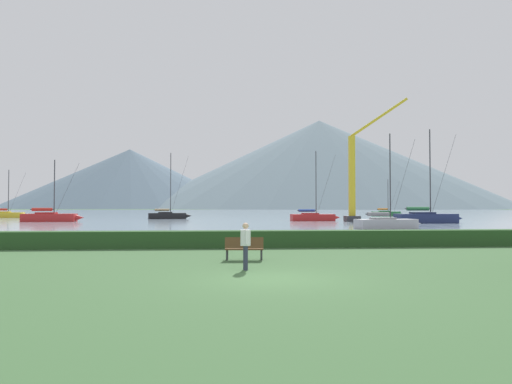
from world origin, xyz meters
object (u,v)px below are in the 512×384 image
Objects in this scene: sailboat_slip_0 at (313,217)px; sailboat_slip_5 at (427,217)px; sailboat_slip_2 at (6,214)px; sailboat_slip_1 at (387,223)px; sailboat_slip_3 at (168,215)px; person_seated_viewer at (246,242)px; sailboat_slip_4 at (386,213)px; dock_crane at (355,181)px; sailboat_slip_8 at (50,217)px; park_bench_near_path at (244,247)px.

sailboat_slip_5 is at bearing -39.51° from sailboat_slip_0.
sailboat_slip_1 is at bearing -44.34° from sailboat_slip_2.
sailboat_slip_0 is at bearing -36.58° from sailboat_slip_3.
sailboat_slip_2 is at bearing 130.85° from sailboat_slip_1.
sailboat_slip_3 is (31.01, -9.50, 0.02)m from sailboat_slip_2.
sailboat_slip_0 is 6.28× the size of person_seated_viewer.
sailboat_slip_5 reaches higher than sailboat_slip_0.
dock_crane is (-17.76, -36.33, 5.23)m from sailboat_slip_4.
sailboat_slip_4 is at bearing 75.09° from sailboat_slip_5.
dock_crane is (-7.37, 7.10, 5.07)m from sailboat_slip_5.
sailboat_slip_0 is 1.18× the size of sailboat_slip_8.
sailboat_slip_1 reaches higher than sailboat_slip_2.
sailboat_slip_0 is at bearing 154.52° from dock_crane.
park_bench_near_path is at bearing -67.05° from sailboat_slip_8.
sailboat_slip_3 is 19.90m from sailboat_slip_8.
sailboat_slip_4 is at bearing 63.94° from dock_crane.
sailboat_slip_3 is at bearing -164.15° from sailboat_slip_4.
sailboat_slip_8 is at bearing -159.48° from sailboat_slip_4.
sailboat_slip_3 reaches higher than person_seated_viewer.
sailboat_slip_0 is 24.07m from sailboat_slip_1.
sailboat_slip_1 is at bearing -127.85° from sailboat_slip_5.
sailboat_slip_2 is 64.48m from dock_crane.
sailboat_slip_3 reaches higher than sailboat_slip_8.
sailboat_slip_4 is at bearing 70.30° from park_bench_near_path.
person_seated_viewer is (24.82, -51.89, 0.30)m from sailboat_slip_8.
sailboat_slip_1 is 0.52× the size of dock_crane.
sailboat_slip_1 is 17.63m from sailboat_slip_5.
sailboat_slip_3 is 1.39× the size of sailboat_slip_4.
sailboat_slip_8 is (-50.63, 9.41, -0.07)m from sailboat_slip_5.
person_seated_viewer is at bearing -110.40° from dock_crane.
sailboat_slip_2 is 0.50× the size of dock_crane.
park_bench_near_path is 50.35m from dock_crane.
dock_crane is at bearing -35.85° from sailboat_slip_3.
sailboat_slip_2 is (-53.70, 22.23, -0.01)m from sailboat_slip_0.
sailboat_slip_2 is 82.37m from park_bench_near_path.
sailboat_slip_1 is at bearing -118.51° from sailboat_slip_4.
dock_crane reaches higher than sailboat_slip_5.
park_bench_near_path is (9.93, -61.98, -0.10)m from sailboat_slip_3.
sailboat_slip_5 reaches higher than sailboat_slip_2.
sailboat_slip_3 is 42.13m from sailboat_slip_5.
sailboat_slip_4 is at bearing 25.08° from sailboat_slip_8.
person_seated_viewer reaches higher than park_bench_near_path.
sailboat_slip_0 is at bearing 70.36° from person_seated_viewer.
sailboat_slip_2 is 1.10× the size of sailboat_slip_4.
sailboat_slip_0 is 0.91× the size of sailboat_slip_3.
sailboat_slip_5 reaches higher than park_bench_near_path.
person_seated_viewer is at bearing -106.35° from sailboat_slip_0.
sailboat_slip_5 is at bearing -39.54° from sailboat_slip_3.
sailboat_slip_5 is (12.94, -9.75, 0.12)m from sailboat_slip_0.
sailboat_slip_0 is 6.43× the size of park_bench_near_path.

